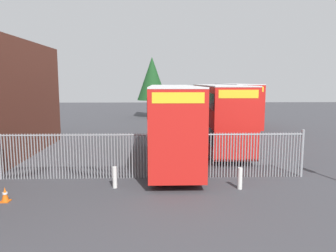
% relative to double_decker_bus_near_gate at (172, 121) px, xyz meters
% --- Properties ---
extents(ground_plane, '(100.00, 100.00, 0.00)m').
position_rel_double_decker_bus_near_gate_xyz_m(ground_plane, '(-0.23, 4.88, -2.42)').
color(ground_plane, '#3D3D42').
extents(palisade_fence, '(14.74, 0.14, 2.35)m').
position_rel_double_decker_bus_near_gate_xyz_m(palisade_fence, '(-1.09, -3.12, -1.24)').
color(palisade_fence, gray).
rests_on(palisade_fence, ground).
extents(double_decker_bus_near_gate, '(2.54, 10.81, 4.42)m').
position_rel_double_decker_bus_near_gate_xyz_m(double_decker_bus_near_gate, '(0.00, 0.00, 0.00)').
color(double_decker_bus_near_gate, red).
rests_on(double_decker_bus_near_gate, ground).
extents(double_decker_bus_behind_fence_left, '(2.54, 10.81, 4.42)m').
position_rel_double_decker_bus_near_gate_xyz_m(double_decker_bus_behind_fence_left, '(3.43, 4.01, 0.00)').
color(double_decker_bus_behind_fence_left, red).
rests_on(double_decker_bus_behind_fence_left, ground).
extents(double_decker_bus_behind_fence_right, '(2.54, 10.81, 4.42)m').
position_rel_double_decker_bus_near_gate_xyz_m(double_decker_bus_behind_fence_right, '(7.20, 14.78, 0.00)').
color(double_decker_bus_behind_fence_right, red).
rests_on(double_decker_bus_behind_fence_right, ground).
extents(bollard_near_left, '(0.20, 0.20, 0.95)m').
position_rel_double_decker_bus_near_gate_xyz_m(bollard_near_left, '(-2.73, -4.57, -1.95)').
color(bollard_near_left, silver).
rests_on(bollard_near_left, ground).
extents(bollard_center_front, '(0.20, 0.20, 0.95)m').
position_rel_double_decker_bus_near_gate_xyz_m(bollard_center_front, '(2.74, -4.89, -1.95)').
color(bollard_center_front, silver).
rests_on(bollard_center_front, ground).
extents(traffic_cone_by_gate, '(0.34, 0.34, 0.59)m').
position_rel_double_decker_bus_near_gate_xyz_m(traffic_cone_by_gate, '(-6.78, -6.13, -2.13)').
color(traffic_cone_by_gate, orange).
rests_on(traffic_cone_by_gate, ground).
extents(tree_tall_back, '(3.89, 3.89, 7.82)m').
position_rel_double_decker_bus_near_gate_xyz_m(tree_tall_back, '(-1.61, 24.37, 2.61)').
color(tree_tall_back, '#4C3823').
rests_on(tree_tall_back, ground).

